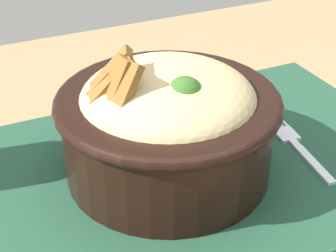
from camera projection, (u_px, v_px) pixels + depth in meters
name	position (u px, v px, depth m)	size (l,w,h in m)	color
table	(236.00, 213.00, 0.54)	(1.33, 0.84, 0.70)	#99754C
placemat	(198.00, 163.00, 0.52)	(0.47, 0.31, 0.00)	#1E422D
bowl	(168.00, 120.00, 0.48)	(0.22, 0.22, 0.13)	black
fork	(295.00, 144.00, 0.54)	(0.03, 0.13, 0.00)	silver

